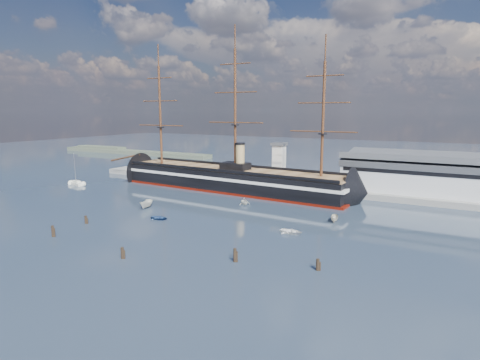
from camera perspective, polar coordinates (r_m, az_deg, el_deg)
The scene contains 17 objects.
ground at distance 125.34m, azimuth -1.81°, elevation -3.44°, with size 600.00×600.00×0.00m, color #233244.
quay at distance 152.98m, azimuth 8.35°, elevation -1.10°, with size 180.00×18.00×2.00m, color slate.
warehouse at distance 146.35m, azimuth 26.88°, elevation 0.60°, with size 63.00×21.00×11.60m.
quay_tower at distance 151.27m, azimuth 5.56°, elevation 2.57°, with size 5.00×5.00×15.00m.
shoreline at distance 285.19m, azimuth -16.30°, elevation 3.96°, with size 120.00×10.00×4.00m.
warship at distance 147.52m, azimuth -1.94°, elevation 0.18°, with size 113.36×21.82×53.94m.
sailboat at distance 169.62m, azimuth -22.21°, elevation -0.39°, with size 8.12×4.34×12.47m.
motorboat_a at distance 123.36m, azimuth -13.15°, elevation -3.91°, with size 7.23×2.65×2.89m, color silver.
motorboat_b at distance 109.97m, azimuth -11.40°, elevation -5.53°, with size 2.91×1.17×1.36m, color navy.
motorboat_c at distance 108.42m, azimuth 13.29°, elevation -5.82°, with size 5.40×1.98×2.16m, color beige.
motorboat_d at distance 124.38m, azimuth 0.64°, elevation -3.54°, with size 6.47×2.80×2.37m, color silver.
motorboat_e at distance 96.59m, azimuth 7.31°, elevation -7.58°, with size 3.32×1.33×1.55m, color white.
piling_near_left at distance 103.12m, azimuth -25.03°, elevation -7.32°, with size 0.64×0.64×3.39m, color black.
piling_near_mid at distance 83.81m, azimuth -16.35°, elevation -10.67°, with size 0.64×0.64×3.03m, color black.
piling_near_right at distance 78.89m, azimuth -0.73°, elevation -11.57°, with size 0.64×0.64×3.42m, color black.
piling_far_right at distance 76.36m, azimuth 10.96°, elevation -12.50°, with size 0.64×0.64×2.90m, color black.
piling_extra at distance 111.44m, azimuth -21.04°, elevation -5.80°, with size 0.64×0.64×2.79m, color black.
Camera 1 is at (62.43, -64.79, 28.81)m, focal length 30.00 mm.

